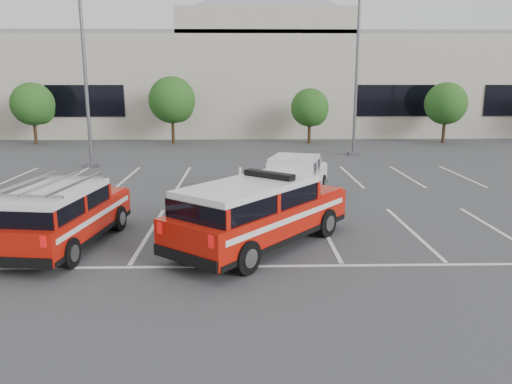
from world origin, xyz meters
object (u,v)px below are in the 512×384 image
at_px(convention_building, 244,78).
at_px(ladder_suv, 62,220).
at_px(tree_mid_left, 173,102).
at_px(light_pole_mid, 357,70).
at_px(tree_mid_right, 311,109).
at_px(light_pole_left, 85,68).
at_px(tree_left, 34,106).
at_px(fire_chief_suv, 258,218).
at_px(white_pickup, 292,185).
at_px(tree_right, 447,105).

bearing_deg(convention_building, ladder_suv, -98.63).
relative_size(tree_mid_left, light_pole_mid, 0.47).
height_order(tree_mid_right, light_pole_left, light_pole_left).
bearing_deg(tree_left, ladder_suv, -66.62).
height_order(convention_building, ladder_suv, convention_building).
xyz_separation_m(tree_mid_right, light_pole_mid, (1.91, -6.05, 2.68)).
distance_m(light_pole_left, fire_chief_suv, 16.45).
distance_m(light_pole_left, light_pole_mid, 15.52).
relative_size(convention_building, tree_mid_right, 15.04).
bearing_deg(light_pole_mid, fire_chief_suv, -110.25).
xyz_separation_m(convention_building, light_pole_mid, (6.82, -15.86, 0.47)).
relative_size(convention_building, fire_chief_suv, 10.15).
relative_size(tree_left, white_pickup, 0.75).
height_order(tree_left, light_pole_left, light_pole_left).
xyz_separation_m(convention_building, ladder_suv, (-5.02, -33.11, -3.93)).
distance_m(tree_mid_left, light_pole_left, 10.73).
xyz_separation_m(fire_chief_suv, white_pickup, (1.42, 5.18, -0.16)).
xyz_separation_m(tree_right, light_pole_mid, (-8.09, -6.05, 2.41)).
height_order(tree_left, light_pole_mid, light_pole_mid).
xyz_separation_m(tree_mid_left, fire_chief_suv, (5.51, -23.38, -2.19)).
relative_size(tree_right, light_pole_left, 0.43).
height_order(tree_mid_right, light_pole_mid, light_pole_mid).
height_order(tree_mid_left, tree_right, tree_mid_left).
bearing_deg(convention_building, fire_chief_suv, -89.27).
relative_size(tree_right, fire_chief_suv, 0.75).
distance_m(tree_mid_left, light_pole_mid, 13.53).
relative_size(tree_mid_left, tree_right, 1.10).
height_order(tree_mid_left, light_pole_left, light_pole_left).
distance_m(light_pole_mid, ladder_suv, 21.37).
relative_size(light_pole_mid, fire_chief_suv, 1.73).
distance_m(tree_mid_right, tree_right, 10.00).
xyz_separation_m(tree_mid_left, tree_mid_right, (10.00, -0.00, -0.54)).
xyz_separation_m(tree_mid_right, ladder_suv, (-9.93, -23.29, -1.72)).
distance_m(tree_mid_right, light_pole_mid, 6.88).
bearing_deg(convention_building, light_pole_mid, -66.74).
distance_m(tree_right, ladder_suv, 30.72).
distance_m(tree_left, tree_mid_left, 10.00).
xyz_separation_m(light_pole_left, ladder_suv, (3.16, -13.24, -4.40)).
relative_size(tree_mid_right, white_pickup, 0.68).
distance_m(tree_mid_right, light_pole_left, 16.72).
xyz_separation_m(tree_right, ladder_suv, (-19.93, -23.29, -1.99)).
relative_size(tree_mid_left, light_pole_left, 0.47).
bearing_deg(tree_left, light_pole_mid, -15.43).
bearing_deg(tree_right, ladder_suv, -130.56).
relative_size(light_pole_left, light_pole_mid, 1.00).
xyz_separation_m(convention_building, tree_mid_left, (-5.09, -9.82, -1.68)).
bearing_deg(ladder_suv, tree_mid_left, 97.93).
bearing_deg(tree_mid_left, tree_left, -180.00).
bearing_deg(light_pole_left, tree_left, 124.52).
xyz_separation_m(tree_mid_right, light_pole_left, (-13.09, -10.05, 2.68)).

